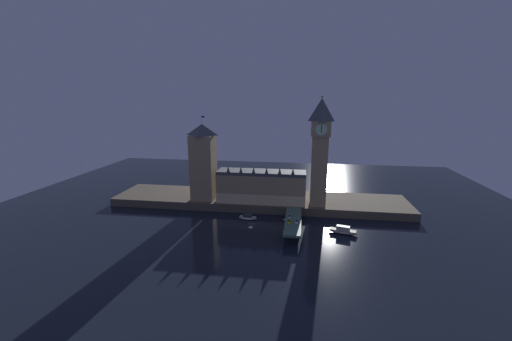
# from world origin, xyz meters

# --- Properties ---
(ground_plane) EXTENTS (400.00, 400.00, 0.00)m
(ground_plane) POSITION_xyz_m (0.00, 0.00, 0.00)
(ground_plane) COLOR black
(embankment) EXTENTS (220.00, 42.00, 5.78)m
(embankment) POSITION_xyz_m (0.00, 39.00, 2.89)
(embankment) COLOR brown
(embankment) RESTS_ON ground_plane
(parliament_hall) EXTENTS (63.43, 17.48, 27.34)m
(parliament_hall) POSITION_xyz_m (3.20, 29.05, 17.17)
(parliament_hall) COLOR tan
(parliament_hall) RESTS_ON embankment
(clock_tower) EXTENTS (13.02, 13.13, 75.54)m
(clock_tower) POSITION_xyz_m (43.50, 26.80, 45.72)
(clock_tower) COLOR tan
(clock_tower) RESTS_ON embankment
(victoria_tower) EXTENTS (16.81, 16.81, 61.72)m
(victoria_tower) POSITION_xyz_m (-40.04, 29.74, 33.78)
(victoria_tower) COLOR tan
(victoria_tower) RESTS_ON embankment
(bridge) EXTENTS (10.07, 46.00, 6.32)m
(bridge) POSITION_xyz_m (27.42, -5.00, 4.41)
(bridge) COLOR #476656
(bridge) RESTS_ON ground_plane
(car_northbound_lead) EXTENTS (1.94, 3.85, 1.36)m
(car_northbound_lead) POSITION_xyz_m (25.21, -1.76, 6.96)
(car_northbound_lead) COLOR white
(car_northbound_lead) RESTS_ON bridge
(car_northbound_trail) EXTENTS (2.05, 4.68, 1.53)m
(car_northbound_trail) POSITION_xyz_m (25.21, -10.15, 7.04)
(car_northbound_trail) COLOR yellow
(car_northbound_trail) RESTS_ON bridge
(car_southbound_lead) EXTENTS (1.96, 4.72, 1.48)m
(car_southbound_lead) POSITION_xyz_m (29.64, -9.26, 7.02)
(car_southbound_lead) COLOR white
(car_southbound_lead) RESTS_ON bridge
(street_lamp_near) EXTENTS (1.34, 0.60, 6.38)m
(street_lamp_near) POSITION_xyz_m (22.59, -19.72, 10.31)
(street_lamp_near) COLOR #2D3333
(street_lamp_near) RESTS_ON bridge
(boat_upstream) EXTENTS (12.70, 5.88, 3.29)m
(boat_upstream) POSITION_xyz_m (-3.31, 7.64, 1.20)
(boat_upstream) COLOR white
(boat_upstream) RESTS_ON ground_plane
(boat_downstream) EXTENTS (17.93, 8.89, 4.82)m
(boat_downstream) POSITION_xyz_m (57.43, -6.97, 1.76)
(boat_downstream) COLOR #B2A893
(boat_downstream) RESTS_ON ground_plane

